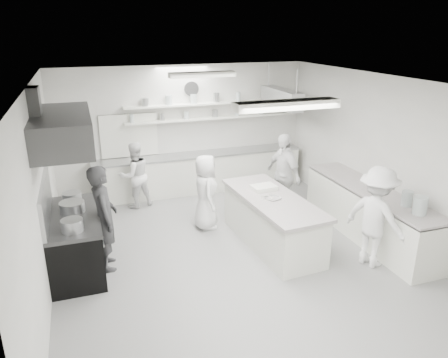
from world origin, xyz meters
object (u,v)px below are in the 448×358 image
object	(u,v)px
right_counter	(368,214)
cook_back	(135,175)
prep_island	(272,222)
cook_stove	(104,218)
stove	(76,243)
back_counter	(200,173)

from	to	relation	value
right_counter	cook_back	size ratio (longest dim) A/B	2.23
right_counter	prep_island	size ratio (longest dim) A/B	1.39
cook_stove	stove	bearing A→B (deg)	73.29
stove	prep_island	world-z (taller)	stove
right_counter	cook_stove	bearing A→B (deg)	174.35
stove	right_counter	world-z (taller)	right_counter
stove	prep_island	bearing A→B (deg)	-4.61
prep_island	cook_stove	size ratio (longest dim) A/B	1.33
back_counter	cook_stove	size ratio (longest dim) A/B	2.81
back_counter	cook_back	xyz separation A→B (m)	(-1.62, -0.50, 0.28)
back_counter	cook_stove	world-z (taller)	cook_stove
stove	cook_stove	world-z (taller)	cook_stove
prep_island	cook_back	world-z (taller)	cook_back
back_counter	cook_back	world-z (taller)	cook_back
prep_island	back_counter	bearing A→B (deg)	95.10
cook_stove	right_counter	bearing A→B (deg)	-97.33
back_counter	cook_back	bearing A→B (deg)	-162.73
stove	cook_back	bearing A→B (deg)	60.88
stove	cook_back	distance (m)	2.64
stove	back_counter	world-z (taller)	back_counter
stove	back_counter	xyz separation A→B (m)	(2.90, 2.80, 0.01)
back_counter	cook_back	distance (m)	1.72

